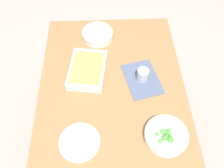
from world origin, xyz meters
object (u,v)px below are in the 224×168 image
spoon_by_stew (98,42)px  spoon_by_broccoli (160,143)px  broccoli_bowl (166,136)px  baking_dish (87,70)px  side_plate (80,142)px  stew_bowl (98,34)px  drink_cup (143,75)px

spoon_by_stew → spoon_by_broccoli: (-0.76, -0.33, 0.00)m
broccoli_bowl → baking_dish: bearing=42.8°
broccoli_bowl → baking_dish: 0.62m
baking_dish → side_plate: 0.47m
broccoli_bowl → side_plate: 0.46m
spoon_by_stew → spoon_by_broccoli: same height
stew_bowl → spoon_by_stew: (-0.04, 0.00, -0.03)m
stew_bowl → baking_dish: 0.32m
drink_cup → spoon_by_broccoli: (-0.42, -0.05, -0.03)m
baking_dish → spoon_by_stew: size_ratio=1.87×
baking_dish → side_plate: (-0.47, 0.04, -0.03)m
stew_bowl → drink_cup: 0.47m
stew_bowl → drink_cup: bearing=-143.8°
stew_bowl → side_plate: (-0.78, 0.10, -0.03)m
broccoli_bowl → spoon_by_stew: 0.82m
stew_bowl → drink_cup: drink_cup is taller
broccoli_bowl → drink_cup: drink_cup is taller
stew_bowl → baking_dish: size_ratio=0.67×
broccoli_bowl → spoon_by_stew: (0.73, 0.36, -0.03)m
spoon_by_stew → spoon_by_broccoli: bearing=-156.7°
stew_bowl → side_plate: size_ratio=1.00×
drink_cup → broccoli_bowl: bearing=-168.5°
broccoli_bowl → drink_cup: (0.39, 0.08, 0.01)m
broccoli_bowl → stew_bowl: bearing=24.8°
broccoli_bowl → drink_cup: size_ratio=2.73×
stew_bowl → spoon_by_broccoli: stew_bowl is taller
broccoli_bowl → side_plate: size_ratio=1.06×
drink_cup → spoon_by_stew: drink_cup is taller
side_plate → spoon_by_stew: size_ratio=1.25×
drink_cup → side_plate: bearing=136.8°
broccoli_bowl → spoon_by_broccoli: broccoli_bowl is taller
baking_dish → drink_cup: (-0.06, -0.34, 0.00)m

